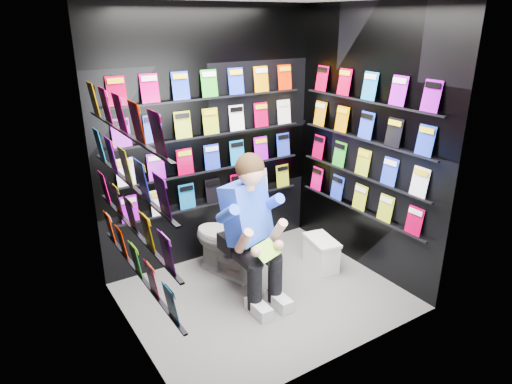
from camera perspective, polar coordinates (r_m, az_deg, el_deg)
floor at (r=4.41m, az=0.96°, el=-12.84°), size 2.40×2.40×0.00m
wall_back at (r=4.68m, az=-5.78°, el=6.57°), size 2.40×0.04×2.60m
wall_front at (r=3.11m, az=11.35°, el=-1.27°), size 2.40×0.04×2.60m
wall_left at (r=3.36m, az=-16.19°, el=0.01°), size 0.04×2.00×2.60m
wall_right at (r=4.59m, az=13.70°, el=5.81°), size 0.04×2.00×2.60m
comics_back at (r=4.65m, az=-5.61°, el=6.55°), size 2.10×0.06×1.37m
comics_left at (r=3.37m, az=-15.71°, el=0.18°), size 0.06×1.70×1.37m
comics_right at (r=4.57m, az=13.44°, el=5.83°), size 0.06×1.70×1.37m
toilet at (r=4.61m, az=-3.79°, el=-6.01°), size 0.63×0.84×0.73m
longbox at (r=4.84m, az=8.15°, el=-7.71°), size 0.29×0.43×0.30m
longbox_lid at (r=4.76m, az=8.25°, el=-5.98°), size 0.31×0.46×0.03m
reader at (r=4.12m, az=-1.36°, el=-2.64°), size 0.80×0.97×1.54m
held_comic at (r=3.96m, az=1.34°, el=-7.32°), size 0.28×0.22×0.11m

